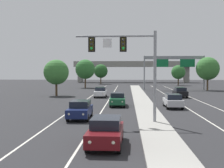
{
  "coord_description": "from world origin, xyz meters",
  "views": [
    {
      "loc": [
        -2.05,
        -9.83,
        4.19
      ],
      "look_at": [
        -3.2,
        12.49,
        3.2
      ],
      "focal_mm": 47.68,
      "sensor_mm": 36.0,
      "label": 1
    }
  ],
  "objects_px": {
    "tree_far_left_b": "(85,69)",
    "tree_far_left_c": "(101,71)",
    "car_oncoming_green": "(117,99)",
    "car_receding_black": "(180,92)",
    "car_oncoming_white": "(101,92)",
    "highway_sign_gantry": "(174,62)",
    "overhead_signal_mast": "(130,57)",
    "car_oncoming_darkred": "(106,131)",
    "tree_far_left_a": "(56,72)",
    "car_receding_silver": "(173,101)",
    "tree_far_right_a": "(208,69)",
    "car_oncoming_navy": "(80,109)",
    "tree_far_right_c": "(178,72)"
  },
  "relations": [
    {
      "from": "car_oncoming_green",
      "to": "car_receding_silver",
      "type": "height_order",
      "value": "same"
    },
    {
      "from": "car_oncoming_green",
      "to": "tree_far_right_c",
      "type": "xyz_separation_m",
      "value": [
        15.87,
        51.09,
        3.0
      ]
    },
    {
      "from": "highway_sign_gantry",
      "to": "tree_far_left_b",
      "type": "bearing_deg",
      "value": 160.74
    },
    {
      "from": "tree_far_right_c",
      "to": "tree_far_left_c",
      "type": "distance_m",
      "value": 24.48
    },
    {
      "from": "tree_far_left_c",
      "to": "overhead_signal_mast",
      "type": "bearing_deg",
      "value": -83.06
    },
    {
      "from": "car_receding_black",
      "to": "tree_far_right_a",
      "type": "relative_size",
      "value": 0.62
    },
    {
      "from": "highway_sign_gantry",
      "to": "tree_far_right_c",
      "type": "bearing_deg",
      "value": 77.87
    },
    {
      "from": "car_oncoming_navy",
      "to": "car_receding_black",
      "type": "xyz_separation_m",
      "value": [
        12.49,
        21.86,
        0.0
      ]
    },
    {
      "from": "car_oncoming_green",
      "to": "tree_far_left_a",
      "type": "xyz_separation_m",
      "value": [
        -10.73,
        13.9,
        3.15
      ]
    },
    {
      "from": "tree_far_right_a",
      "to": "car_oncoming_darkred",
      "type": "bearing_deg",
      "value": -110.87
    },
    {
      "from": "car_oncoming_darkred",
      "to": "car_oncoming_navy",
      "type": "bearing_deg",
      "value": 107.58
    },
    {
      "from": "car_oncoming_darkred",
      "to": "car_receding_black",
      "type": "relative_size",
      "value": 1.01
    },
    {
      "from": "overhead_signal_mast",
      "to": "car_oncoming_navy",
      "type": "distance_m",
      "value": 6.5
    },
    {
      "from": "car_oncoming_darkred",
      "to": "highway_sign_gantry",
      "type": "bearing_deg",
      "value": 76.95
    },
    {
      "from": "tree_far_left_b",
      "to": "tree_far_left_a",
      "type": "bearing_deg",
      "value": -93.64
    },
    {
      "from": "tree_far_left_b",
      "to": "tree_far_left_c",
      "type": "height_order",
      "value": "tree_far_left_b"
    },
    {
      "from": "car_oncoming_navy",
      "to": "highway_sign_gantry",
      "type": "relative_size",
      "value": 0.34
    },
    {
      "from": "car_oncoming_navy",
      "to": "tree_far_right_c",
      "type": "xyz_separation_m",
      "value": [
        18.81,
        60.81,
        3.0
      ]
    },
    {
      "from": "tree_far_right_a",
      "to": "tree_far_left_a",
      "type": "bearing_deg",
      "value": -151.99
    },
    {
      "from": "overhead_signal_mast",
      "to": "tree_far_left_c",
      "type": "xyz_separation_m",
      "value": [
        -8.62,
        70.76,
        -1.16
      ]
    },
    {
      "from": "tree_far_right_a",
      "to": "overhead_signal_mast",
      "type": "bearing_deg",
      "value": -112.56
    },
    {
      "from": "tree_far_right_a",
      "to": "tree_far_left_c",
      "type": "bearing_deg",
      "value": 130.87
    },
    {
      "from": "highway_sign_gantry",
      "to": "tree_far_right_a",
      "type": "height_order",
      "value": "highway_sign_gantry"
    },
    {
      "from": "car_oncoming_white",
      "to": "car_receding_black",
      "type": "xyz_separation_m",
      "value": [
        12.64,
        0.38,
        0.0
      ]
    },
    {
      "from": "highway_sign_gantry",
      "to": "tree_far_left_a",
      "type": "distance_m",
      "value": 27.72
    },
    {
      "from": "car_oncoming_white",
      "to": "tree_far_right_c",
      "type": "relative_size",
      "value": 0.77
    },
    {
      "from": "highway_sign_gantry",
      "to": "tree_far_left_b",
      "type": "relative_size",
      "value": 1.89
    },
    {
      "from": "car_oncoming_white",
      "to": "car_oncoming_darkred",
      "type": "bearing_deg",
      "value": -84.28
    },
    {
      "from": "tree_far_left_b",
      "to": "tree_far_left_c",
      "type": "bearing_deg",
      "value": 84.8
    },
    {
      "from": "tree_far_left_a",
      "to": "tree_far_right_a",
      "type": "bearing_deg",
      "value": 28.01
    },
    {
      "from": "car_oncoming_green",
      "to": "highway_sign_gantry",
      "type": "bearing_deg",
      "value": 69.42
    },
    {
      "from": "tree_far_right_c",
      "to": "tree_far_left_a",
      "type": "xyz_separation_m",
      "value": [
        -26.6,
        -37.2,
        0.16
      ]
    },
    {
      "from": "car_oncoming_green",
      "to": "car_receding_silver",
      "type": "distance_m",
      "value": 6.53
    },
    {
      "from": "overhead_signal_mast",
      "to": "car_receding_silver",
      "type": "relative_size",
      "value": 1.61
    },
    {
      "from": "overhead_signal_mast",
      "to": "car_oncoming_darkred",
      "type": "height_order",
      "value": "overhead_signal_mast"
    },
    {
      "from": "car_oncoming_green",
      "to": "car_receding_black",
      "type": "relative_size",
      "value": 1.01
    },
    {
      "from": "car_oncoming_navy",
      "to": "tree_far_right_a",
      "type": "relative_size",
      "value": 0.63
    },
    {
      "from": "tree_far_right_c",
      "to": "car_oncoming_white",
      "type": "bearing_deg",
      "value": -115.74
    },
    {
      "from": "car_oncoming_green",
      "to": "overhead_signal_mast",
      "type": "bearing_deg",
      "value": -83.42
    },
    {
      "from": "car_oncoming_navy",
      "to": "highway_sign_gantry",
      "type": "bearing_deg",
      "value": 70.31
    },
    {
      "from": "overhead_signal_mast",
      "to": "car_receding_black",
      "type": "bearing_deg",
      "value": 71.01
    },
    {
      "from": "overhead_signal_mast",
      "to": "tree_far_right_a",
      "type": "xyz_separation_m",
      "value": [
        17.07,
        41.08,
        -0.61
      ]
    },
    {
      "from": "car_oncoming_navy",
      "to": "car_oncoming_green",
      "type": "distance_m",
      "value": 10.15
    },
    {
      "from": "highway_sign_gantry",
      "to": "tree_far_right_c",
      "type": "distance_m",
      "value": 21.28
    },
    {
      "from": "overhead_signal_mast",
      "to": "car_receding_black",
      "type": "height_order",
      "value": "overhead_signal_mast"
    },
    {
      "from": "car_receding_silver",
      "to": "tree_far_left_a",
      "type": "xyz_separation_m",
      "value": [
        -17.07,
        15.48,
        3.15
      ]
    },
    {
      "from": "car_oncoming_green",
      "to": "car_receding_black",
      "type": "bearing_deg",
      "value": 51.83
    },
    {
      "from": "overhead_signal_mast",
      "to": "car_receding_silver",
      "type": "height_order",
      "value": "overhead_signal_mast"
    },
    {
      "from": "highway_sign_gantry",
      "to": "tree_far_left_c",
      "type": "relative_size",
      "value": 2.1
    },
    {
      "from": "car_oncoming_green",
      "to": "tree_far_left_b",
      "type": "distance_m",
      "value": 38.92
    }
  ]
}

